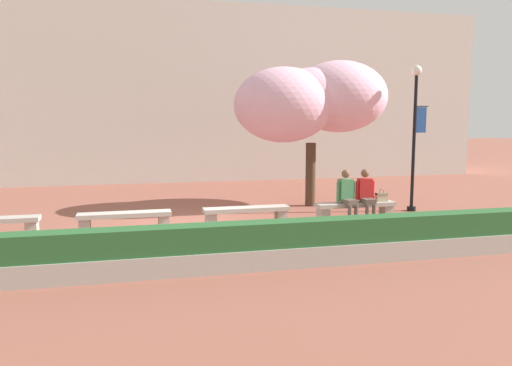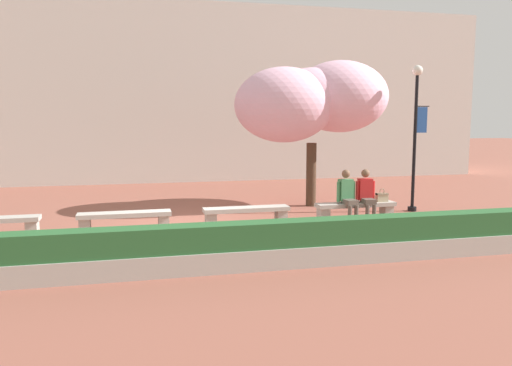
{
  "view_description": "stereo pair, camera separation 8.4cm",
  "coord_description": "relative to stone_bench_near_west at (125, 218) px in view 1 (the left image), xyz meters",
  "views": [
    {
      "loc": [
        -1.18,
        -11.48,
        2.52
      ],
      "look_at": [
        1.7,
        0.2,
        1.0
      ],
      "focal_mm": 35.0,
      "sensor_mm": 36.0,
      "label": 1
    },
    {
      "loc": [
        -1.1,
        -11.5,
        2.52
      ],
      "look_at": [
        1.7,
        0.2,
        1.0
      ],
      "focal_mm": 35.0,
      "sensor_mm": 36.0,
      "label": 2
    }
  ],
  "objects": [
    {
      "name": "person_seated_left",
      "position": [
        5.4,
        -0.05,
        0.39
      ],
      "size": [
        0.51,
        0.71,
        1.29
      ],
      "color": "black",
      "rests_on": "ground"
    },
    {
      "name": "stone_bench_near_west",
      "position": [
        0.0,
        0.0,
        0.0
      ],
      "size": [
        2.07,
        0.44,
        0.45
      ],
      "color": "#ADA89E",
      "rests_on": "ground"
    },
    {
      "name": "cherry_tree_main",
      "position": [
        5.29,
        2.3,
        2.77
      ],
      "size": [
        4.55,
        3.04,
        4.25
      ],
      "color": "#473323",
      "rests_on": "ground"
    },
    {
      "name": "planter_hedge_foreground",
      "position": [
        1.41,
        -3.43,
        0.08
      ],
      "size": [
        14.43,
        0.5,
        0.8
      ],
      "color": "#ADA89E",
      "rests_on": "ground"
    },
    {
      "name": "building_facade",
      "position": [
        1.41,
        10.82,
        3.3
      ],
      "size": [
        28.0,
        4.0,
        7.23
      ],
      "primitive_type": "cube",
      "color": "beige",
      "rests_on": "ground"
    },
    {
      "name": "ground_plane",
      "position": [
        1.41,
        0.0,
        -0.31
      ],
      "size": [
        100.0,
        100.0,
        0.0
      ],
      "primitive_type": "plane",
      "color": "#8E5142"
    },
    {
      "name": "stone_bench_center",
      "position": [
        2.83,
        0.0,
        0.0
      ],
      "size": [
        2.07,
        0.44,
        0.45
      ],
      "color": "#ADA89E",
      "rests_on": "ground"
    },
    {
      "name": "stone_bench_near_east",
      "position": [
        5.65,
        0.0,
        0.0
      ],
      "size": [
        2.07,
        0.44,
        0.45
      ],
      "color": "#ADA89E",
      "rests_on": "ground"
    },
    {
      "name": "person_seated_right",
      "position": [
        5.91,
        -0.05,
        0.39
      ],
      "size": [
        0.51,
        0.7,
        1.29
      ],
      "color": "black",
      "rests_on": "ground"
    },
    {
      "name": "lamp_post_with_banner",
      "position": [
        7.75,
        0.83,
        2.09
      ],
      "size": [
        0.54,
        0.28,
        3.99
      ],
      "color": "black",
      "rests_on": "ground"
    },
    {
      "name": "handbag",
      "position": [
        6.37,
        -0.01,
        0.27
      ],
      "size": [
        0.3,
        0.15,
        0.34
      ],
      "color": "tan",
      "rests_on": "stone_bench_near_east"
    }
  ]
}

